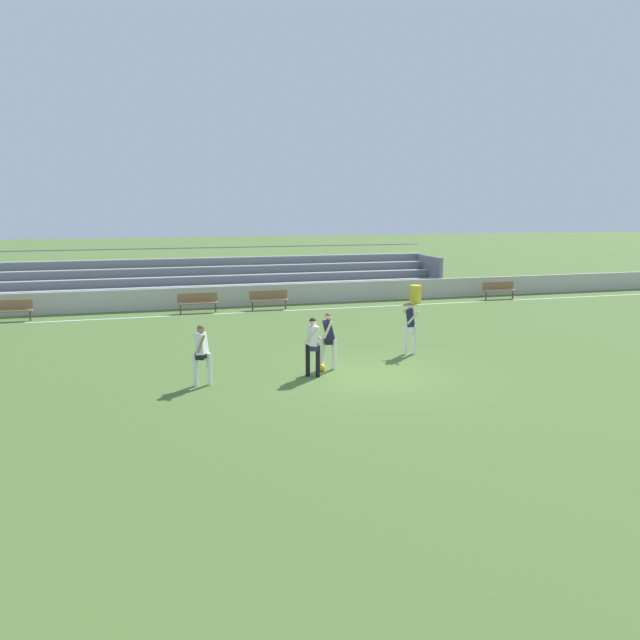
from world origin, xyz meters
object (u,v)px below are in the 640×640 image
(bench_near_bin, at_px, (499,289))
(bench_far_right, at_px, (269,298))
(player_white_deep_cover, at_px, (313,342))
(player_white_overlapping, at_px, (201,350))
(bleacher_stand, at_px, (219,278))
(player_dark_challenging, at_px, (328,336))
(soccer_ball, at_px, (322,368))
(player_dark_wide_right, at_px, (410,323))
(bench_centre_sideline, at_px, (10,308))
(bench_near_wall_gap, at_px, (198,301))
(trash_bin, at_px, (416,294))

(bench_near_bin, bearing_deg, bench_far_right, 180.00)
(player_white_deep_cover, relative_size, player_white_overlapping, 1.02)
(bleacher_stand, bearing_deg, bench_near_bin, -14.66)
(player_dark_challenging, distance_m, soccer_ball, 0.96)
(bleacher_stand, xyz_separation_m, player_white_overlapping, (-2.14, -15.19, -0.11))
(player_dark_wide_right, relative_size, soccer_ball, 7.83)
(soccer_ball, bearing_deg, player_dark_challenging, 32.62)
(bench_far_right, height_order, bench_centre_sideline, same)
(bench_near_wall_gap, height_order, soccer_ball, bench_near_wall_gap)
(bench_far_right, bearing_deg, player_dark_wide_right, -73.95)
(bleacher_stand, bearing_deg, trash_bin, -21.92)
(player_dark_wide_right, xyz_separation_m, soccer_ball, (-3.33, -1.23, -0.92))
(bench_near_bin, distance_m, player_dark_wide_right, 13.51)
(player_white_overlapping, height_order, soccer_ball, player_white_overlapping)
(bench_centre_sideline, height_order, player_white_deep_cover, player_white_deep_cover)
(bleacher_stand, bearing_deg, player_white_overlapping, -98.04)
(bench_far_right, distance_m, bench_near_wall_gap, 3.26)
(bleacher_stand, xyz_separation_m, bench_centre_sideline, (-9.15, -3.66, -0.56))
(trash_bin, height_order, player_dark_wide_right, player_dark_wide_right)
(player_white_deep_cover, xyz_separation_m, player_dark_challenging, (0.65, 0.64, 0.00))
(player_white_overlapping, bearing_deg, bench_centre_sideline, 121.30)
(bleacher_stand, relative_size, player_white_deep_cover, 13.83)
(bench_centre_sideline, relative_size, trash_bin, 2.02)
(bleacher_stand, relative_size, player_white_overlapping, 14.11)
(bench_near_wall_gap, bearing_deg, soccer_ball, -76.00)
(trash_bin, xyz_separation_m, player_white_overlapping, (-11.41, -11.46, 0.55))
(bench_near_wall_gap, height_order, player_dark_wide_right, player_dark_wide_right)
(bench_centre_sideline, bearing_deg, bench_far_right, 0.00)
(bench_near_wall_gap, height_order, player_dark_challenging, player_dark_challenging)
(bench_near_bin, height_order, player_white_deep_cover, player_white_deep_cover)
(bench_far_right, relative_size, soccer_ball, 8.18)
(bench_centre_sideline, bearing_deg, player_white_overlapping, -58.70)
(bench_far_right, relative_size, player_white_deep_cover, 1.06)
(trash_bin, distance_m, soccer_ball, 13.51)
(bleacher_stand, distance_m, trash_bin, 10.01)
(trash_bin, distance_m, player_white_deep_cover, 14.14)
(bleacher_stand, height_order, player_dark_wide_right, bleacher_stand)
(bench_far_right, distance_m, bench_near_bin, 12.13)
(bench_centre_sideline, bearing_deg, soccer_ball, -46.35)
(bench_near_bin, distance_m, soccer_ball, 16.77)
(bench_centre_sideline, bearing_deg, trash_bin, -0.21)
(bench_near_bin, bearing_deg, player_white_deep_cover, -138.61)
(bench_near_wall_gap, xyz_separation_m, player_dark_challenging, (2.99, -10.85, 0.47))
(bench_centre_sideline, relative_size, player_white_overlapping, 1.08)
(bench_far_right, bearing_deg, bench_centre_sideline, 180.00)
(bench_near_bin, distance_m, player_dark_challenging, 16.48)
(bench_near_bin, height_order, player_white_overlapping, player_white_overlapping)
(bench_near_wall_gap, xyz_separation_m, trash_bin, (10.66, -0.07, -0.10))
(player_dark_challenging, bearing_deg, player_white_overlapping, -169.75)
(trash_bin, bearing_deg, player_dark_challenging, -125.41)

